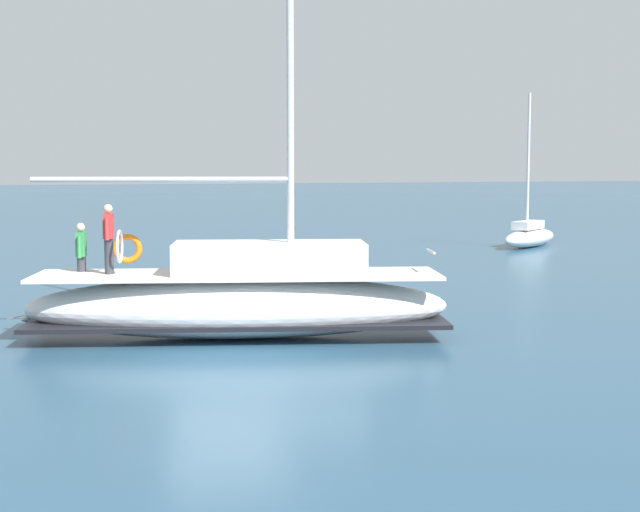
# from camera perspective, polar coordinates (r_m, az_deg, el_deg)

# --- Properties ---
(ground_plane) EXTENTS (400.00, 400.00, 0.00)m
(ground_plane) POSITION_cam_1_polar(r_m,az_deg,el_deg) (19.26, -6.00, -6.09)
(ground_plane) COLOR #284C66
(main_sailboat) EXTENTS (5.21, 9.88, 12.86)m
(main_sailboat) POSITION_cam_1_polar(r_m,az_deg,el_deg) (20.96, -4.90, -2.62)
(main_sailboat) COLOR silver
(main_sailboat) RESTS_ON ground
(moored_sloop_near) EXTENTS (4.14, 5.25, 7.43)m
(moored_sloop_near) POSITION_cam_1_polar(r_m,az_deg,el_deg) (46.00, 12.88, 1.26)
(moored_sloop_near) COLOR silver
(moored_sloop_near) RESTS_ON ground
(seagull) EXTENTS (0.93, 0.87, 0.17)m
(seagull) POSITION_cam_1_polar(r_m,az_deg,el_deg) (22.72, -17.69, -3.69)
(seagull) COLOR silver
(seagull) RESTS_ON ground
(mooring_buoy) EXTENTS (0.75, 0.75, 0.98)m
(mooring_buoy) POSITION_cam_1_polar(r_m,az_deg,el_deg) (29.60, -3.94, -1.57)
(mooring_buoy) COLOR silver
(mooring_buoy) RESTS_ON ground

